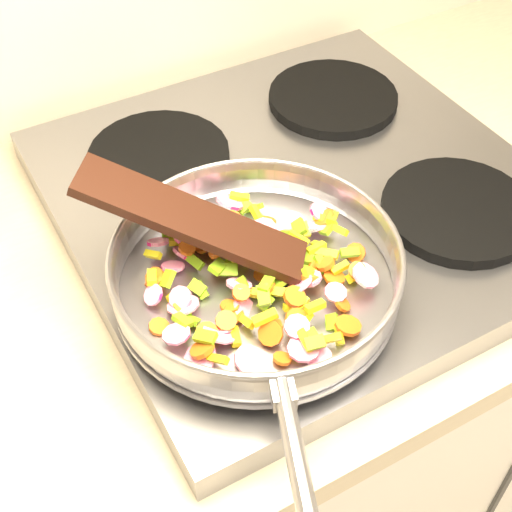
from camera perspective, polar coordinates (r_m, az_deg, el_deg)
cooktop at (r=0.95m, az=3.65°, el=4.63°), size 0.60×0.60×0.04m
grate_fl at (r=0.79m, az=0.45°, el=-3.06°), size 0.19×0.19×0.02m
grate_fr at (r=0.92m, az=15.84°, el=3.54°), size 0.19×0.19×0.02m
grate_bl at (r=0.98m, az=-7.76°, el=7.93°), size 0.19×0.19×0.02m
grate_br at (r=1.08m, az=6.18°, el=12.45°), size 0.19×0.19×0.02m
saute_pan at (r=0.76m, az=0.03°, el=-1.09°), size 0.35×0.50×0.06m
vegetable_heap at (r=0.77m, az=-0.30°, el=-1.48°), size 0.27×0.27×0.05m
wooden_spatula at (r=0.76m, az=-5.09°, el=2.89°), size 0.23×0.20×0.11m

